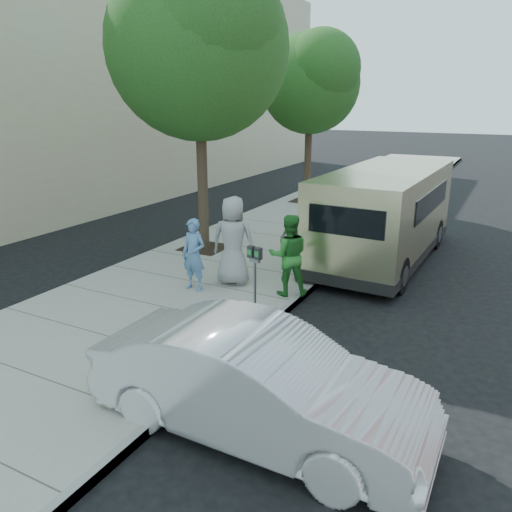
% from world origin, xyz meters
% --- Properties ---
extents(ground, '(120.00, 120.00, 0.00)m').
position_xyz_m(ground, '(0.00, 0.00, 0.00)').
color(ground, black).
rests_on(ground, ground).
extents(sidewalk, '(5.00, 60.00, 0.15)m').
position_xyz_m(sidewalk, '(-1.00, 0.00, 0.07)').
color(sidewalk, gray).
rests_on(sidewalk, ground).
extents(curb_face, '(0.12, 60.00, 0.16)m').
position_xyz_m(curb_face, '(1.44, 0.00, 0.07)').
color(curb_face, gray).
rests_on(curb_face, ground).
extents(tree_near, '(4.62, 4.60, 7.53)m').
position_xyz_m(tree_near, '(-2.25, 2.40, 5.55)').
color(tree_near, black).
rests_on(tree_near, sidewalk).
extents(tree_far, '(3.92, 3.80, 6.49)m').
position_xyz_m(tree_far, '(-2.25, 10.00, 4.88)').
color(tree_far, black).
rests_on(tree_far, sidewalk).
extents(parking_meter, '(0.31, 0.16, 1.43)m').
position_xyz_m(parking_meter, '(1.15, -1.13, 1.18)').
color(parking_meter, gray).
rests_on(parking_meter, sidewalk).
extents(van, '(2.43, 6.65, 2.44)m').
position_xyz_m(van, '(2.30, 4.07, 1.29)').
color(van, beige).
rests_on(van, ground).
extents(sedan, '(4.41, 1.56, 1.45)m').
position_xyz_m(sedan, '(2.69, -3.96, 0.73)').
color(sedan, silver).
rests_on(sedan, ground).
extents(person_officer, '(0.59, 0.41, 1.58)m').
position_xyz_m(person_officer, '(-0.74, -0.37, 0.94)').
color(person_officer, '#5887BB').
rests_on(person_officer, sidewalk).
extents(person_green_shirt, '(1.06, 0.99, 1.74)m').
position_xyz_m(person_green_shirt, '(1.20, 0.31, 1.02)').
color(person_green_shirt, '#287C2C').
rests_on(person_green_shirt, sidewalk).
extents(person_gray_shirt, '(1.10, 0.86, 1.99)m').
position_xyz_m(person_gray_shirt, '(-0.16, 0.35, 1.15)').
color(person_gray_shirt, '#98989B').
rests_on(person_gray_shirt, sidewalk).
extents(person_striped_polo, '(1.24, 0.89, 1.95)m').
position_xyz_m(person_striped_polo, '(1.20, 1.23, 1.13)').
color(person_striped_polo, gray).
rests_on(person_striped_polo, sidewalk).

